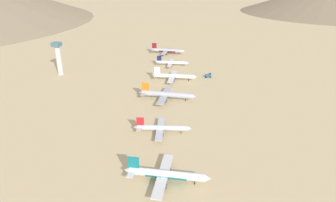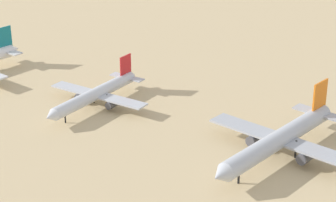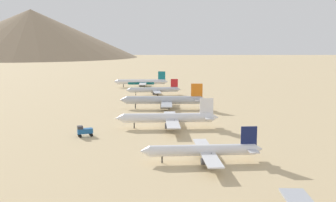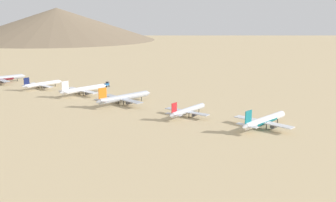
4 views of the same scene
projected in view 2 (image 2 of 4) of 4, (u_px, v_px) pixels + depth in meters
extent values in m
cone|color=white|center=(15.00, 49.00, 189.03)|extent=(2.76, 3.33, 3.27)
cube|color=#14727F|center=(4.00, 38.00, 184.94)|extent=(5.26, 0.46, 6.69)
cube|color=silver|center=(7.00, 50.00, 186.86)|extent=(3.34, 11.54, 0.34)
cylinder|color=silver|center=(95.00, 94.00, 157.53)|extent=(29.76, 7.27, 3.13)
cone|color=silver|center=(50.00, 117.00, 145.07)|extent=(3.04, 3.40, 3.06)
cone|color=silver|center=(133.00, 76.00, 169.86)|extent=(2.68, 3.11, 2.81)
cube|color=red|center=(126.00, 66.00, 166.16)|extent=(4.52, 0.92, 5.76)
cube|color=#B6BBC5|center=(127.00, 77.00, 167.84)|extent=(4.00, 10.14, 0.30)
cube|color=#B6BBC5|center=(98.00, 95.00, 158.70)|extent=(8.02, 28.27, 0.37)
cylinder|color=#4C4C54|center=(112.00, 104.00, 156.14)|extent=(3.69, 2.36, 1.89)
cylinder|color=#4C4C54|center=(82.00, 96.00, 161.11)|extent=(3.69, 2.36, 1.89)
cylinder|color=black|center=(65.00, 117.00, 149.57)|extent=(0.36, 0.36, 3.14)
cylinder|color=black|center=(107.00, 100.00, 158.78)|extent=(0.36, 0.36, 3.14)
cylinder|color=black|center=(94.00, 97.00, 160.93)|extent=(0.36, 0.36, 3.14)
cylinder|color=#B2B7C1|center=(279.00, 139.00, 132.09)|extent=(37.37, 4.19, 3.94)
cone|color=#B2B7C1|center=(220.00, 176.00, 118.06)|extent=(3.35, 3.89, 3.86)
cone|color=#B2B7C1|center=(326.00, 111.00, 145.98)|extent=(2.93, 3.57, 3.55)
cube|color=orange|center=(320.00, 97.00, 141.61)|extent=(5.71, 0.40, 7.26)
cube|color=#A4A8B2|center=(320.00, 113.00, 143.68)|extent=(3.40, 12.47, 0.37)
cube|color=#A4A8B2|center=(283.00, 140.00, 133.43)|extent=(5.42, 35.30, 0.47)
cylinder|color=#4C4C54|center=(306.00, 156.00, 129.61)|extent=(4.37, 2.41, 2.39)
cylinder|color=#4C4C54|center=(256.00, 139.00, 137.22)|extent=(4.37, 2.41, 2.39)
cylinder|color=black|center=(239.00, 174.00, 123.22)|extent=(0.46, 0.46, 3.96)
cylinder|color=black|center=(296.00, 149.00, 133.15)|extent=(0.46, 0.46, 3.96)
cylinder|color=black|center=(274.00, 142.00, 136.45)|extent=(0.46, 0.46, 3.96)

